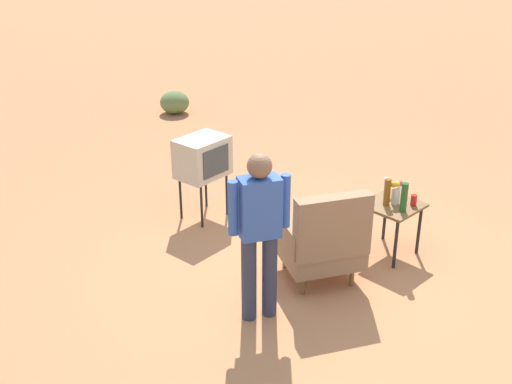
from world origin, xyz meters
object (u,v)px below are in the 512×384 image
at_px(person_standing, 259,228).
at_px(flower_vase, 396,191).
at_px(soda_can_red, 414,200).
at_px(bottle_tall_amber, 387,192).
at_px(armchair, 323,239).
at_px(side_table, 392,211).
at_px(tv_on_stand, 203,158).
at_px(bottle_short_clear, 387,186).
at_px(bottle_wine_green, 404,197).

bearing_deg(person_standing, flower_vase, 174.40).
relative_size(soda_can_red, bottle_tall_amber, 0.41).
bearing_deg(armchair, bottle_tall_amber, 173.06).
bearing_deg(flower_vase, side_table, -19.37).
bearing_deg(side_table, armchair, -8.69).
bearing_deg(soda_can_red, tv_on_stand, -66.28).
bearing_deg(flower_vase, armchair, -9.00).
relative_size(bottle_short_clear, flower_vase, 0.75).
xyz_separation_m(side_table, person_standing, (1.85, -0.17, 0.42)).
height_order(armchair, bottle_tall_amber, armchair).
distance_m(tv_on_stand, bottle_short_clear, 2.18).
height_order(person_standing, bottle_short_clear, person_standing).
relative_size(person_standing, soda_can_red, 13.44).
bearing_deg(flower_vase, bottle_wine_green, 58.27).
xyz_separation_m(armchair, bottle_wine_green, (-0.91, 0.32, 0.27)).
bearing_deg(soda_can_red, bottle_short_clear, -92.93).
xyz_separation_m(person_standing, soda_can_red, (-1.98, 0.35, -0.27)).
relative_size(side_table, bottle_wine_green, 1.89).
bearing_deg(bottle_wine_green, armchair, -19.67).
height_order(tv_on_stand, flower_vase, tv_on_stand).
distance_m(person_standing, soda_can_red, 2.03).
height_order(armchair, bottle_wine_green, armchair).
bearing_deg(side_table, soda_can_red, 126.36).
relative_size(armchair, soda_can_red, 8.69).
bearing_deg(bottle_short_clear, soda_can_red, 87.07).
bearing_deg(bottle_wine_green, side_table, -112.96).
xyz_separation_m(side_table, tv_on_stand, (0.88, -2.12, 0.27)).
relative_size(side_table, flower_vase, 2.28).
height_order(tv_on_stand, soda_can_red, tv_on_stand).
distance_m(soda_can_red, bottle_wine_green, 0.22).
distance_m(armchair, bottle_wine_green, 1.00).
bearing_deg(bottle_short_clear, person_standing, 0.41).
relative_size(side_table, tv_on_stand, 0.59).
height_order(person_standing, flower_vase, person_standing).
bearing_deg(bottle_tall_amber, bottle_short_clear, -145.08).
relative_size(bottle_tall_amber, flower_vase, 1.13).
distance_m(soda_can_red, bottle_short_clear, 0.37).
bearing_deg(bottle_wine_green, soda_can_red, -179.87).
relative_size(bottle_tall_amber, bottle_short_clear, 1.50).
bearing_deg(side_table, bottle_tall_amber, -29.31).
relative_size(armchair, side_table, 1.76).
height_order(person_standing, soda_can_red, person_standing).
bearing_deg(flower_vase, bottle_short_clear, -120.78).
distance_m(soda_can_red, bottle_tall_amber, 0.30).
height_order(armchair, flower_vase, armchair).
bearing_deg(bottle_wine_green, bottle_short_clear, -121.21).
relative_size(bottle_wine_green, flower_vase, 1.21).
relative_size(armchair, bottle_wine_green, 3.31).
distance_m(bottle_wine_green, bottle_short_clear, 0.43).
bearing_deg(armchair, side_table, 171.31).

